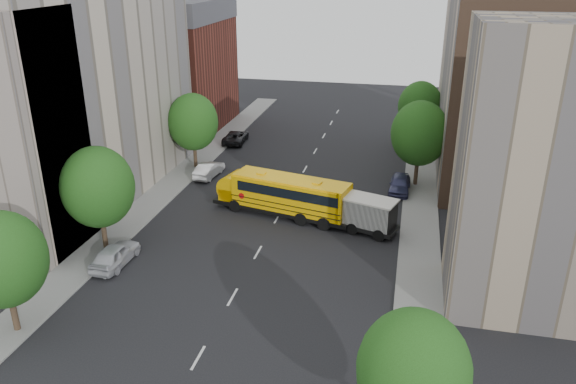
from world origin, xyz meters
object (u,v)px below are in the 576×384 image
(street_tree_3, at_px, (413,371))
(parked_car_0, at_px, (115,254))
(parked_car_2, at_px, (236,137))
(street_tree_5, at_px, (420,106))
(safari_truck, at_px, (356,212))
(parked_car_5, at_px, (405,137))
(street_tree_0, at_px, (2,260))
(school_bus, at_px, (282,193))
(street_tree_2, at_px, (193,122))
(street_tree_4, at_px, (420,133))
(street_tree_1, at_px, (98,187))
(parked_car_4, at_px, (400,184))
(parked_car_1, at_px, (209,170))

(street_tree_3, distance_m, parked_car_0, 23.87)
(street_tree_3, height_order, parked_car_2, street_tree_3)
(street_tree_5, distance_m, safari_truck, 23.27)
(parked_car_0, xyz_separation_m, parked_car_5, (18.81, 33.08, -0.02))
(safari_truck, bearing_deg, street_tree_0, -117.47)
(school_bus, distance_m, parked_car_0, 14.31)
(street_tree_5, bearing_deg, street_tree_3, -90.00)
(street_tree_2, xyz_separation_m, parked_car_0, (1.79, -19.84, -4.04))
(street_tree_2, bearing_deg, street_tree_4, 0.00)
(street_tree_3, distance_m, school_bus, 25.40)
(parked_car_5, bearing_deg, parked_car_0, -115.98)
(school_bus, height_order, parked_car_5, school_bus)
(street_tree_1, bearing_deg, school_bus, 38.31)
(street_tree_4, xyz_separation_m, safari_truck, (-4.46, -10.62, -3.57))
(parked_car_0, xyz_separation_m, parked_car_4, (18.81, 17.79, -0.01))
(parked_car_5, bearing_deg, parked_car_2, -164.15)
(street_tree_2, bearing_deg, safari_truck, -31.18)
(street_tree_3, distance_m, safari_truck, 22.04)
(street_tree_1, bearing_deg, street_tree_2, 90.00)
(parked_car_5, bearing_deg, street_tree_4, -80.31)
(street_tree_2, relative_size, safari_truck, 1.10)
(street_tree_1, xyz_separation_m, safari_truck, (17.54, 7.38, -3.45))
(parked_car_0, bearing_deg, street_tree_3, 150.16)
(street_tree_2, height_order, parked_car_4, street_tree_2)
(street_tree_3, bearing_deg, safari_truck, 101.77)
(street_tree_2, bearing_deg, school_bus, -39.17)
(parked_car_1, bearing_deg, parked_car_2, -80.91)
(street_tree_0, relative_size, parked_car_5, 1.59)
(street_tree_5, bearing_deg, street_tree_0, -118.81)
(parked_car_5, bearing_deg, safari_truck, -93.65)
(parked_car_1, distance_m, parked_car_4, 18.40)
(street_tree_2, relative_size, parked_car_0, 1.66)
(parked_car_4, bearing_deg, street_tree_3, -85.30)
(street_tree_2, height_order, parked_car_5, street_tree_2)
(parked_car_0, bearing_deg, street_tree_1, -44.74)
(street_tree_1, xyz_separation_m, street_tree_5, (22.00, 30.00, -0.25))
(parked_car_1, xyz_separation_m, parked_car_2, (-0.80, 11.17, -0.03))
(street_tree_1, bearing_deg, street_tree_4, 39.29)
(safari_truck, height_order, parked_car_0, safari_truck)
(parked_car_2, bearing_deg, street_tree_5, -175.75)
(street_tree_4, height_order, parked_car_5, street_tree_4)
(street_tree_1, height_order, parked_car_0, street_tree_1)
(school_bus, relative_size, parked_car_0, 2.68)
(street_tree_5, xyz_separation_m, school_bus, (-10.78, -21.14, -2.79))
(parked_car_0, bearing_deg, street_tree_5, -121.23)
(parked_car_5, bearing_deg, parked_car_1, -136.56)
(parked_car_5, bearing_deg, school_bus, -109.10)
(parked_car_0, relative_size, parked_car_2, 0.93)
(parked_car_2, height_order, parked_car_4, parked_car_4)
(street_tree_3, distance_m, parked_car_4, 30.21)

